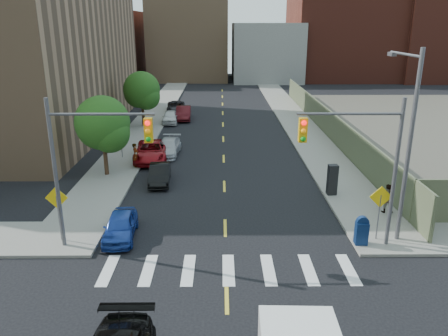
{
  "coord_description": "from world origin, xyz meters",
  "views": [
    {
      "loc": [
        -0.21,
        -12.19,
        9.94
      ],
      "look_at": [
        -0.03,
        11.7,
        2.0
      ],
      "focal_mm": 35.0,
      "sensor_mm": 36.0,
      "label": 1
    }
  ],
  "objects_px": {
    "parked_car_maroon": "(184,113)",
    "parked_car_grey": "(176,107)",
    "parked_car_black": "(160,174)",
    "parked_car_red": "(151,151)",
    "pedestrian_west": "(136,155)",
    "pedestrian_east": "(387,198)",
    "parked_car_white": "(170,117)",
    "payphone": "(332,180)",
    "parked_car_silver": "(168,147)",
    "mailbox": "(362,231)",
    "parked_car_blue": "(120,226)"
  },
  "relations": [
    {
      "from": "parked_car_silver",
      "to": "pedestrian_east",
      "type": "bearing_deg",
      "value": -38.03
    },
    {
      "from": "parked_car_white",
      "to": "pedestrian_east",
      "type": "distance_m",
      "value": 27.16
    },
    {
      "from": "parked_car_black",
      "to": "pedestrian_east",
      "type": "distance_m",
      "value": 13.93
    },
    {
      "from": "parked_car_black",
      "to": "parked_car_grey",
      "type": "distance_m",
      "value": 24.1
    },
    {
      "from": "parked_car_silver",
      "to": "pedestrian_west",
      "type": "xyz_separation_m",
      "value": [
        -1.91,
        -3.43,
        0.38
      ]
    },
    {
      "from": "parked_car_maroon",
      "to": "pedestrian_east",
      "type": "relative_size",
      "value": 2.7
    },
    {
      "from": "mailbox",
      "to": "pedestrian_west",
      "type": "distance_m",
      "value": 17.18
    },
    {
      "from": "parked_car_silver",
      "to": "mailbox",
      "type": "bearing_deg",
      "value": -51.47
    },
    {
      "from": "parked_car_white",
      "to": "pedestrian_east",
      "type": "height_order",
      "value": "pedestrian_east"
    },
    {
      "from": "parked_car_maroon",
      "to": "parked_car_silver",
      "type": "bearing_deg",
      "value": -93.24
    },
    {
      "from": "parked_car_maroon",
      "to": "payphone",
      "type": "height_order",
      "value": "payphone"
    },
    {
      "from": "parked_car_black",
      "to": "parked_car_white",
      "type": "xyz_separation_m",
      "value": [
        -1.3,
        18.0,
        0.05
      ]
    },
    {
      "from": "parked_car_maroon",
      "to": "payphone",
      "type": "relative_size",
      "value": 2.37
    },
    {
      "from": "parked_car_red",
      "to": "pedestrian_east",
      "type": "bearing_deg",
      "value": -38.99
    },
    {
      "from": "parked_car_maroon",
      "to": "pedestrian_east",
      "type": "xyz_separation_m",
      "value": [
        12.99,
        -24.83,
        0.24
      ]
    },
    {
      "from": "parked_car_silver",
      "to": "parked_car_maroon",
      "type": "height_order",
      "value": "parked_car_maroon"
    },
    {
      "from": "pedestrian_west",
      "to": "parked_car_black",
      "type": "bearing_deg",
      "value": -137.91
    },
    {
      "from": "parked_car_grey",
      "to": "pedestrian_east",
      "type": "relative_size",
      "value": 2.75
    },
    {
      "from": "parked_car_black",
      "to": "pedestrian_east",
      "type": "relative_size",
      "value": 2.28
    },
    {
      "from": "parked_car_black",
      "to": "parked_car_grey",
      "type": "xyz_separation_m",
      "value": [
        -1.3,
        24.07,
        0.01
      ]
    },
    {
      "from": "pedestrian_west",
      "to": "parked_car_maroon",
      "type": "bearing_deg",
      "value": -0.05
    },
    {
      "from": "parked_car_silver",
      "to": "parked_car_grey",
      "type": "xyz_separation_m",
      "value": [
        -1.11,
        17.65,
        -0.01
      ]
    },
    {
      "from": "parked_car_white",
      "to": "parked_car_maroon",
      "type": "relative_size",
      "value": 0.88
    },
    {
      "from": "parked_car_red",
      "to": "parked_car_black",
      "type": "bearing_deg",
      "value": -79.04
    },
    {
      "from": "parked_car_maroon",
      "to": "parked_car_grey",
      "type": "bearing_deg",
      "value": 103.61
    },
    {
      "from": "parked_car_blue",
      "to": "payphone",
      "type": "relative_size",
      "value": 1.94
    },
    {
      "from": "parked_car_white",
      "to": "parked_car_grey",
      "type": "distance_m",
      "value": 6.07
    },
    {
      "from": "pedestrian_east",
      "to": "pedestrian_west",
      "type": "bearing_deg",
      "value": -9.77
    },
    {
      "from": "payphone",
      "to": "pedestrian_west",
      "type": "height_order",
      "value": "payphone"
    },
    {
      "from": "parked_car_white",
      "to": "parked_car_grey",
      "type": "xyz_separation_m",
      "value": [
        0.0,
        6.07,
        -0.04
      ]
    },
    {
      "from": "payphone",
      "to": "pedestrian_east",
      "type": "bearing_deg",
      "value": -53.93
    },
    {
      "from": "parked_car_blue",
      "to": "parked_car_maroon",
      "type": "height_order",
      "value": "parked_car_maroon"
    },
    {
      "from": "mailbox",
      "to": "pedestrian_east",
      "type": "height_order",
      "value": "pedestrian_east"
    },
    {
      "from": "parked_car_black",
      "to": "parked_car_maroon",
      "type": "xyz_separation_m",
      "value": [
        -0.04,
        19.71,
        0.11
      ]
    },
    {
      "from": "parked_car_maroon",
      "to": "mailbox",
      "type": "height_order",
      "value": "mailbox"
    },
    {
      "from": "parked_car_maroon",
      "to": "parked_car_black",
      "type": "bearing_deg",
      "value": -92.46
    },
    {
      "from": "parked_car_blue",
      "to": "parked_car_red",
      "type": "bearing_deg",
      "value": 88.28
    },
    {
      "from": "parked_car_red",
      "to": "pedestrian_west",
      "type": "distance_m",
      "value": 2.17
    },
    {
      "from": "parked_car_silver",
      "to": "mailbox",
      "type": "relative_size",
      "value": 3.1
    },
    {
      "from": "parked_car_red",
      "to": "payphone",
      "type": "relative_size",
      "value": 2.8
    },
    {
      "from": "pedestrian_west",
      "to": "parked_car_grey",
      "type": "bearing_deg",
      "value": 4.81
    },
    {
      "from": "parked_car_white",
      "to": "payphone",
      "type": "height_order",
      "value": "payphone"
    },
    {
      "from": "parked_car_red",
      "to": "parked_car_maroon",
      "type": "relative_size",
      "value": 1.18
    },
    {
      "from": "parked_car_white",
      "to": "parked_car_blue",
      "type": "bearing_deg",
      "value": -90.83
    },
    {
      "from": "parked_car_grey",
      "to": "parked_car_black",
      "type": "bearing_deg",
      "value": -91.47
    },
    {
      "from": "parked_car_blue",
      "to": "parked_car_silver",
      "type": "bearing_deg",
      "value": 83.6
    },
    {
      "from": "parked_car_red",
      "to": "parked_car_blue",
      "type": "bearing_deg",
      "value": -91.82
    },
    {
      "from": "parked_car_silver",
      "to": "payphone",
      "type": "xyz_separation_m",
      "value": [
        10.83,
        -8.87,
        0.45
      ]
    },
    {
      "from": "parked_car_blue",
      "to": "pedestrian_east",
      "type": "xyz_separation_m",
      "value": [
        13.85,
        2.57,
        0.35
      ]
    },
    {
      "from": "parked_car_black",
      "to": "parked_car_red",
      "type": "bearing_deg",
      "value": 100.68
    }
  ]
}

